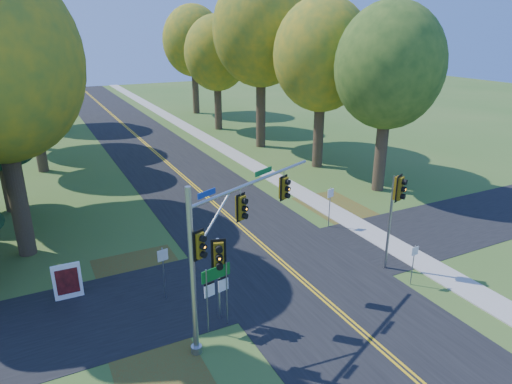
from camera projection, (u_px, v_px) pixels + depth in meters
name	position (u px, v px, depth m)	size (l,w,h in m)	color
ground	(309.00, 287.00, 20.57)	(160.00, 160.00, 0.00)	#325B20
road_main	(309.00, 286.00, 20.56)	(8.00, 160.00, 0.02)	black
road_cross	(287.00, 267.00, 22.24)	(60.00, 6.00, 0.02)	black
centerline_left	(307.00, 287.00, 20.51)	(0.10, 160.00, 0.01)	gold
centerline_right	(311.00, 285.00, 20.60)	(0.10, 160.00, 0.01)	gold
sidewalk_east	(412.00, 256.00, 23.19)	(1.60, 160.00, 0.06)	#9E998E
leaf_patch_w_near	(144.00, 279.00, 21.15)	(4.00, 6.00, 0.00)	brown
leaf_patch_e	(348.00, 214.00, 28.48)	(3.50, 8.00, 0.00)	brown
tree_e_a	(389.00, 67.00, 29.90)	(7.20, 7.20, 12.73)	#38281C
tree_e_b	(322.00, 56.00, 35.22)	(7.60, 7.60, 13.33)	#38281C
tree_w_c	(28.00, 70.00, 34.27)	(6.80, 6.80, 11.91)	#38281C
tree_e_c	(261.00, 31.00, 40.95)	(8.80, 8.80, 15.79)	#38281C
tree_w_d	(14.00, 41.00, 40.69)	(8.20, 8.20, 14.56)	#38281C
tree_e_d	(217.00, 54.00, 49.21)	(7.00, 7.00, 12.32)	#38281C
tree_w_e	(25.00, 35.00, 50.23)	(8.40, 8.40, 14.97)	#38281C
tree_e_e	(194.00, 41.00, 58.36)	(7.80, 7.80, 13.74)	#38281C
traffic_mast	(227.00, 234.00, 16.28)	(6.40, 3.21, 6.34)	#9A9EA3
east_signal_pole	(397.00, 199.00, 20.78)	(0.52, 0.63, 4.79)	gray
ped_signal_pole	(219.00, 261.00, 17.24)	(0.56, 0.66, 3.62)	#9A9DA3
route_sign_cluster	(216.00, 284.00, 17.16)	(1.24, 0.30, 2.71)	gray
info_kiosk	(67.00, 282.00, 19.44)	(1.17, 0.21, 1.62)	white
reg_sign_e_north	(330.00, 200.00, 26.12)	(0.46, 0.13, 2.44)	gray
reg_sign_e_south	(414.00, 258.00, 20.26)	(0.38, 0.06, 1.98)	gray
reg_sign_w	(163.00, 264.00, 19.08)	(0.46, 0.11, 2.43)	gray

